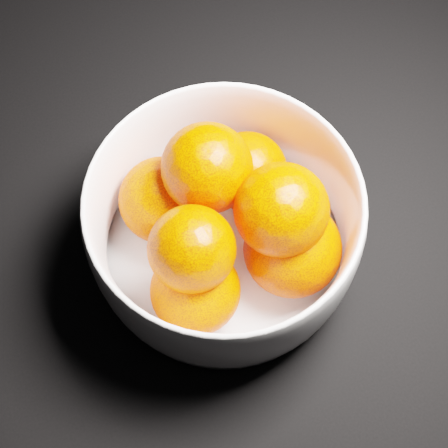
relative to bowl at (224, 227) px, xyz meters
name	(u,v)px	position (x,y,z in m)	size (l,w,h in m)	color
bowl	(224,227)	(0.00, 0.00, 0.00)	(0.21, 0.21, 0.10)	white
orange_pile	(229,220)	(0.00, 0.00, 0.01)	(0.15, 0.15, 0.11)	#FF4200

